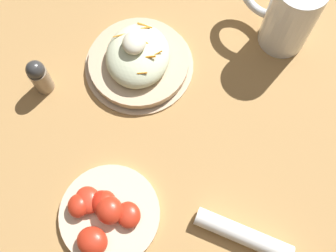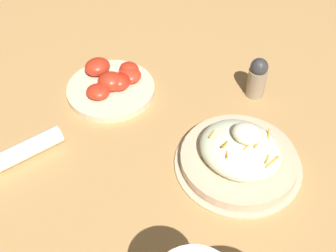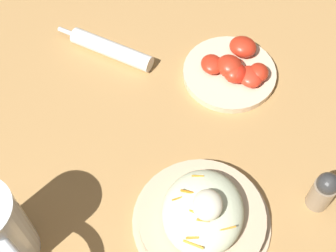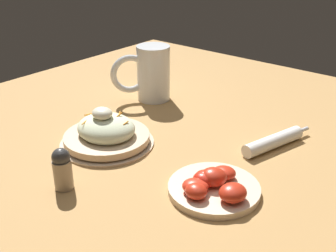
# 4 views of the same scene
# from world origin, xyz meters

# --- Properties ---
(ground_plane) EXTENTS (1.43, 1.43, 0.00)m
(ground_plane) POSITION_xyz_m (0.00, 0.00, 0.00)
(ground_plane) COLOR #B2844C
(salad_plate) EXTENTS (0.22, 0.22, 0.09)m
(salad_plate) POSITION_xyz_m (0.15, 0.09, 0.03)
(salad_plate) COLOR #D1B28E
(salad_plate) RESTS_ON ground_plane
(napkin_roll) EXTENTS (0.07, 0.20, 0.03)m
(napkin_roll) POSITION_xyz_m (-0.16, -0.13, 0.02)
(napkin_roll) COLOR white
(napkin_roll) RESTS_ON ground_plane
(tomato_plate) EXTENTS (0.17, 0.17, 0.05)m
(tomato_plate) POSITION_xyz_m (-0.15, 0.10, 0.02)
(tomato_plate) COLOR beige
(tomato_plate) RESTS_ON ground_plane
(salt_shaker) EXTENTS (0.04, 0.04, 0.08)m
(salt_shaker) POSITION_xyz_m (0.08, 0.27, 0.04)
(salt_shaker) COLOR gray
(salt_shaker) RESTS_ON ground_plane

